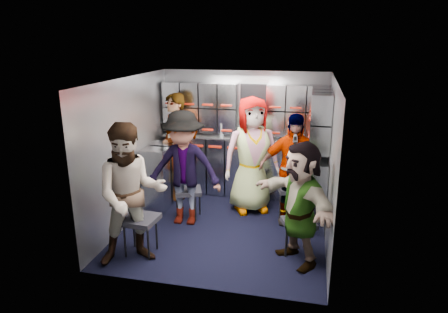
% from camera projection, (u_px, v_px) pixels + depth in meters
% --- Properties ---
extents(floor, '(3.00, 3.00, 0.00)m').
position_uv_depth(floor, '(225.00, 227.00, 5.76)').
color(floor, black).
rests_on(floor, ground).
extents(wall_back, '(2.80, 0.04, 2.10)m').
position_uv_depth(wall_back, '(244.00, 133.00, 6.86)').
color(wall_back, '#969DA4').
rests_on(wall_back, ground).
extents(wall_left, '(0.04, 3.00, 2.10)m').
position_uv_depth(wall_left, '(130.00, 151.00, 5.75)').
color(wall_left, '#969DA4').
rests_on(wall_left, ground).
extents(wall_right, '(0.04, 3.00, 2.10)m').
position_uv_depth(wall_right, '(331.00, 164.00, 5.16)').
color(wall_right, '#969DA4').
rests_on(wall_right, ground).
extents(ceiling, '(2.80, 3.00, 0.02)m').
position_uv_depth(ceiling, '(225.00, 79.00, 5.15)').
color(ceiling, silver).
rests_on(ceiling, wall_back).
extents(cart_bank_back, '(2.68, 0.38, 0.99)m').
position_uv_depth(cart_bank_back, '(241.00, 167.00, 6.82)').
color(cart_bank_back, '#959AA4').
rests_on(cart_bank_back, ground).
extents(cart_bank_left, '(0.38, 0.76, 0.99)m').
position_uv_depth(cart_bank_left, '(160.00, 176.00, 6.38)').
color(cart_bank_left, '#959AA4').
rests_on(cart_bank_left, ground).
extents(counter, '(2.68, 0.42, 0.03)m').
position_uv_depth(counter, '(242.00, 137.00, 6.67)').
color(counter, silver).
rests_on(counter, cart_bank_back).
extents(locker_bank_back, '(2.68, 0.28, 0.82)m').
position_uv_depth(locker_bank_back, '(243.00, 109.00, 6.59)').
color(locker_bank_back, '#959AA4').
rests_on(locker_bank_back, wall_back).
extents(locker_bank_right, '(0.28, 1.00, 0.82)m').
position_uv_depth(locker_bank_right, '(320.00, 119.00, 5.72)').
color(locker_bank_right, '#959AA4').
rests_on(locker_bank_right, wall_right).
extents(right_cabinet, '(0.28, 1.20, 1.00)m').
position_uv_depth(right_cabinet, '(316.00, 186.00, 5.91)').
color(right_cabinet, '#959AA4').
rests_on(right_cabinet, ground).
extents(coffee_niche, '(0.46, 0.16, 0.84)m').
position_uv_depth(coffee_niche, '(254.00, 110.00, 6.62)').
color(coffee_niche, black).
rests_on(coffee_niche, wall_back).
extents(red_latch_strip, '(2.60, 0.02, 0.03)m').
position_uv_depth(red_latch_strip, '(239.00, 148.00, 6.52)').
color(red_latch_strip, maroon).
rests_on(red_latch_strip, cart_bank_back).
extents(jump_seat_near_left, '(0.45, 0.43, 0.49)m').
position_uv_depth(jump_seat_near_left, '(140.00, 221.00, 4.93)').
color(jump_seat_near_left, black).
rests_on(jump_seat_near_left, ground).
extents(jump_seat_mid_left, '(0.48, 0.47, 0.45)m').
position_uv_depth(jump_seat_mid_left, '(188.00, 192.00, 5.96)').
color(jump_seat_mid_left, black).
rests_on(jump_seat_mid_left, ground).
extents(jump_seat_center, '(0.48, 0.47, 0.49)m').
position_uv_depth(jump_seat_center, '(253.00, 180.00, 6.39)').
color(jump_seat_center, black).
rests_on(jump_seat_center, ground).
extents(jump_seat_mid_right, '(0.51, 0.50, 0.49)m').
position_uv_depth(jump_seat_mid_right, '(292.00, 190.00, 5.96)').
color(jump_seat_mid_right, black).
rests_on(jump_seat_mid_right, ground).
extents(jump_seat_near_right, '(0.49, 0.47, 0.45)m').
position_uv_depth(jump_seat_near_right, '(299.00, 225.00, 4.94)').
color(jump_seat_near_right, black).
rests_on(jump_seat_near_right, ground).
extents(attendant_standing, '(0.75, 0.77, 1.77)m').
position_uv_depth(attendant_standing, '(175.00, 147.00, 6.59)').
color(attendant_standing, black).
rests_on(attendant_standing, ground).
extents(attendant_arc_a, '(1.04, 0.97, 1.72)m').
position_uv_depth(attendant_arc_a, '(131.00, 195.00, 4.64)').
color(attendant_arc_a, black).
rests_on(attendant_arc_a, ground).
extents(attendant_arc_b, '(1.11, 0.68, 1.66)m').
position_uv_depth(attendant_arc_b, '(184.00, 169.00, 5.67)').
color(attendant_arc_b, black).
rests_on(attendant_arc_b, ground).
extents(attendant_arc_c, '(1.03, 0.88, 1.79)m').
position_uv_depth(attendant_arc_c, '(252.00, 155.00, 6.09)').
color(attendant_arc_c, black).
rests_on(attendant_arc_c, ground).
extents(attendant_arc_d, '(0.97, 0.44, 1.63)m').
position_uv_depth(attendant_arc_d, '(292.00, 169.00, 5.68)').
color(attendant_arc_d, black).
rests_on(attendant_arc_d, ground).
extents(attendant_arc_e, '(1.22, 1.37, 1.51)m').
position_uv_depth(attendant_arc_e, '(300.00, 204.00, 4.67)').
color(attendant_arc_e, black).
rests_on(attendant_arc_e, ground).
extents(bottle_left, '(0.07, 0.07, 0.25)m').
position_uv_depth(bottle_left, '(189.00, 127.00, 6.77)').
color(bottle_left, white).
rests_on(bottle_left, counter).
extents(bottle_mid, '(0.07, 0.07, 0.23)m').
position_uv_depth(bottle_mid, '(222.00, 130.00, 6.66)').
color(bottle_mid, white).
rests_on(bottle_mid, counter).
extents(bottle_right, '(0.07, 0.07, 0.27)m').
position_uv_depth(bottle_right, '(297.00, 132.00, 6.39)').
color(bottle_right, white).
rests_on(bottle_right, counter).
extents(cup_left, '(0.08, 0.08, 0.10)m').
position_uv_depth(cup_left, '(193.00, 132.00, 6.77)').
color(cup_left, '#C5B18B').
rests_on(cup_left, counter).
extents(cup_right, '(0.09, 0.09, 0.10)m').
position_uv_depth(cup_right, '(318.00, 138.00, 6.34)').
color(cup_right, '#C5B18B').
rests_on(cup_right, counter).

